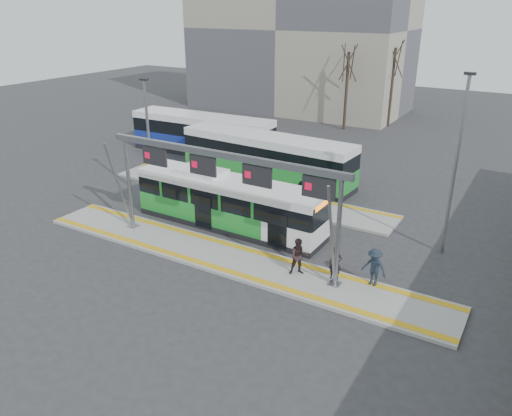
% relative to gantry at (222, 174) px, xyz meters
% --- Properties ---
extents(ground, '(120.00, 120.00, 0.00)m').
position_rel_gantry_xyz_m(ground, '(0.35, -0.25, -4.30)').
color(ground, '#2D2D30').
rests_on(ground, ground).
extents(platform_main, '(22.00, 3.00, 0.15)m').
position_rel_gantry_xyz_m(platform_main, '(0.35, -0.25, -4.22)').
color(platform_main, gray).
rests_on(platform_main, ground).
extents(platform_second, '(20.00, 3.00, 0.15)m').
position_rel_gantry_xyz_m(platform_second, '(-3.65, 7.75, -4.22)').
color(platform_second, gray).
rests_on(platform_second, ground).
extents(tactile_main, '(22.00, 2.65, 0.02)m').
position_rel_gantry_xyz_m(tactile_main, '(0.35, -0.25, -4.14)').
color(tactile_main, '#C59017').
rests_on(tactile_main, platform_main).
extents(tactile_second, '(20.00, 0.35, 0.02)m').
position_rel_gantry_xyz_m(tactile_second, '(-3.65, 8.90, -4.14)').
color(tactile_second, '#C59017').
rests_on(tactile_second, platform_second).
extents(gantry, '(13.00, 1.68, 5.20)m').
position_rel_gantry_xyz_m(gantry, '(0.00, 0.00, 0.00)').
color(gantry, slate).
rests_on(gantry, platform_main).
extents(apartment_block, '(24.50, 12.50, 18.40)m').
position_rel_gantry_xyz_m(apartment_block, '(-13.65, 35.75, 4.91)').
color(apartment_block, gray).
rests_on(apartment_block, ground).
extents(hero_bus, '(11.17, 2.47, 3.06)m').
position_rel_gantry_xyz_m(hero_bus, '(-1.79, 3.08, -2.90)').
color(hero_bus, black).
rests_on(hero_bus, ground).
extents(bg_bus_green, '(12.92, 3.42, 3.20)m').
position_rel_gantry_xyz_m(bg_bus_green, '(-3.95, 11.11, -2.72)').
color(bg_bus_green, black).
rests_on(bg_bus_green, ground).
extents(bg_bus_blue, '(12.40, 3.19, 3.21)m').
position_rel_gantry_xyz_m(bg_bus_blue, '(-11.79, 14.13, -2.71)').
color(bg_bus_blue, black).
rests_on(bg_bus_blue, ground).
extents(passenger_a, '(0.65, 0.51, 1.56)m').
position_rel_gantry_xyz_m(passenger_a, '(5.65, 0.49, -3.37)').
color(passenger_a, black).
rests_on(passenger_a, platform_main).
extents(passenger_b, '(1.08, 1.04, 1.75)m').
position_rel_gantry_xyz_m(passenger_b, '(4.05, 0.07, -3.28)').
color(passenger_b, '#2D1E20').
rests_on(passenger_b, platform_main).
extents(passenger_c, '(1.23, 0.82, 1.77)m').
position_rel_gantry_xyz_m(passenger_c, '(7.30, 0.85, -3.27)').
color(passenger_c, '#1C2632').
rests_on(passenger_c, platform_main).
extents(tree_left, '(1.40, 1.40, 8.35)m').
position_rel_gantry_xyz_m(tree_left, '(-4.92, 28.27, 2.03)').
color(tree_left, '#382B21').
rests_on(tree_left, ground).
extents(tree_mid, '(1.40, 1.40, 8.66)m').
position_rel_gantry_xyz_m(tree_mid, '(-1.56, 31.83, 2.27)').
color(tree_mid, '#382B21').
rests_on(tree_mid, ground).
extents(tree_far, '(1.40, 1.40, 8.52)m').
position_rel_gantry_xyz_m(tree_far, '(-19.22, 31.73, 2.16)').
color(tree_far, '#382B21').
rests_on(tree_far, ground).
extents(lamp_west, '(0.50, 0.25, 7.68)m').
position_rel_gantry_xyz_m(lamp_west, '(-7.65, 3.43, -0.22)').
color(lamp_west, slate).
rests_on(lamp_west, ground).
extents(lamp_east, '(0.50, 0.25, 8.85)m').
position_rel_gantry_xyz_m(lamp_east, '(9.20, 5.93, 0.37)').
color(lamp_east, slate).
rests_on(lamp_east, ground).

